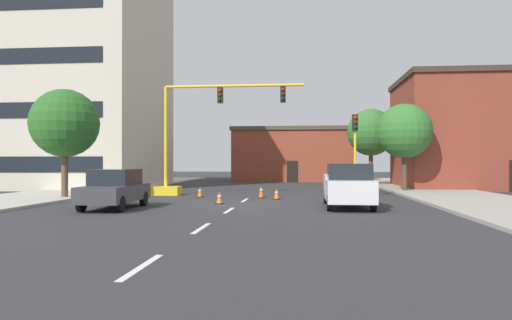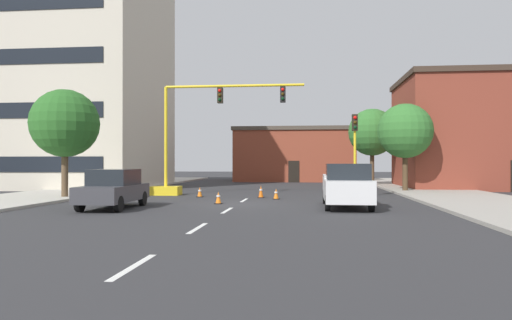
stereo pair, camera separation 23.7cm
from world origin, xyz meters
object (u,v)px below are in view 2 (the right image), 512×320
Objects in this scene: pickup_truck_white at (346,186)px; sedan_dark_gray_near_left at (114,188)px; tree_right_mid at (405,131)px; traffic_cone_roadside_a at (276,194)px; traffic_light_pole_right at (355,137)px; tree_left_near at (65,124)px; traffic_cone_roadside_c at (200,192)px; tree_right_far at (372,132)px; traffic_signal_gantry at (185,159)px; traffic_cone_roadside_d at (261,192)px; traffic_cone_roadside_b at (218,198)px.

pickup_truck_white is 10.44m from sedan_dark_gray_near_left.
tree_right_mid reaches higher than traffic_cone_roadside_a.
traffic_light_pole_right is 0.78× the size of tree_left_near.
tree_left_near is at bearing -171.17° from traffic_light_pole_right.
traffic_light_pole_right reaches higher than pickup_truck_white.
tree_left_near is 10.27× the size of traffic_cone_roadside_c.
tree_right_mid reaches higher than traffic_light_pole_right.
pickup_truck_white is 9.09× the size of traffic_cone_roadside_c.
pickup_truck_white is (-4.85, -11.42, -3.19)m from tree_right_mid.
traffic_light_pole_right is 14.23m from tree_right_far.
traffic_signal_gantry is 15.94× the size of traffic_cone_roadside_c.
pickup_truck_white is (-0.95, -5.86, -2.55)m from traffic_light_pole_right.
traffic_signal_gantry is 1.57× the size of tree_right_mid.
traffic_signal_gantry reaches higher than pickup_truck_white.
tree_right_mid is (14.17, 4.36, 1.90)m from traffic_signal_gantry.
tree_right_mid reaches higher than pickup_truck_white.
traffic_signal_gantry is 8.82m from sedan_dark_gray_near_left.
traffic_light_pole_right is at bearing 33.46° from sedan_dark_gray_near_left.
tree_right_far is at bearing 64.73° from traffic_cone_roadside_a.
tree_right_mid is at bearing 40.62° from sedan_dark_gray_near_left.
sedan_dark_gray_near_left is (4.90, -4.93, -3.32)m from tree_left_near.
traffic_signal_gantry is 2.09× the size of sedan_dark_gray_near_left.
traffic_cone_roadside_a and traffic_cone_roadside_c have the same top height.
tree_left_near is (-5.90, -3.72, 1.94)m from traffic_signal_gantry.
traffic_light_pole_right is 16.37m from tree_left_near.
tree_right_mid is at bearing 21.92° from tree_left_near.
traffic_light_pole_right is 9.58m from traffic_cone_roadside_c.
tree_right_far reaches higher than tree_right_mid.
tree_right_far reaches higher than pickup_truck_white.
sedan_dark_gray_near_left is 6.30× the size of traffic_cone_roadside_d.
tree_left_near is 0.92× the size of tree_right_far.
tree_right_far is (2.80, 13.91, 1.07)m from traffic_light_pole_right.
traffic_signal_gantry reaches higher than traffic_light_pole_right.
tree_right_far is at bearing 78.62° from traffic_light_pole_right.
tree_left_near reaches higher than traffic_cone_roadside_a.
traffic_cone_roadside_a is (-7.23, -15.33, -4.31)m from tree_right_far.
traffic_signal_gantry is 1.75× the size of pickup_truck_white.
traffic_light_pole_right is 7.93× the size of traffic_cone_roadside_b.
traffic_cone_roadside_a is at bearing 128.16° from pickup_truck_white.
tree_left_near is 1.35× the size of sedan_dark_gray_near_left.
traffic_cone_roadside_c is at bearing -48.94° from traffic_signal_gantry.
pickup_truck_white reaches higher than traffic_cone_roadside_d.
tree_right_far is 11.13× the size of traffic_cone_roadside_c.
traffic_signal_gantry reaches higher than traffic_cone_roadside_d.
sedan_dark_gray_near_left reaches higher than traffic_cone_roadside_c.
tree_left_near is 11.65m from traffic_cone_roadside_d.
traffic_cone_roadside_a is at bearing 41.43° from sedan_dark_gray_near_left.
traffic_light_pole_right is 9.07m from traffic_cone_roadside_b.
tree_right_far reaches higher than traffic_cone_roadside_b.
traffic_light_pole_right reaches higher than sedan_dark_gray_near_left.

